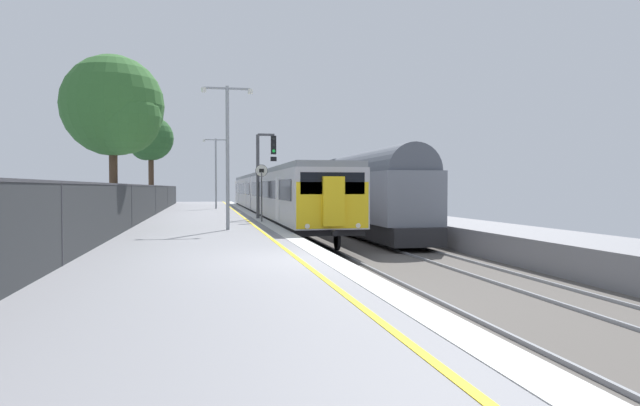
{
  "coord_description": "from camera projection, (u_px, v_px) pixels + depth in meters",
  "views": [
    {
      "loc": [
        -2.48,
        -12.75,
        1.67
      ],
      "look_at": [
        1.58,
        7.02,
        1.11
      ],
      "focal_mm": 31.7,
      "sensor_mm": 36.0,
      "label": 1
    }
  ],
  "objects": [
    {
      "name": "freight_train_adjacent_track",
      "position": [
        341.0,
        191.0,
        36.12
      ],
      "size": [
        2.6,
        27.39,
        4.49
      ],
      "color": "#232326",
      "rests_on": "ground"
    },
    {
      "name": "commuter_train_at_platform",
      "position": [
        271.0,
        193.0,
        39.67
      ],
      "size": [
        2.83,
        39.69,
        3.81
      ],
      "color": "#B7B7BC",
      "rests_on": "ground"
    },
    {
      "name": "platform_lamp_mid",
      "position": [
        228.0,
        145.0,
        22.15
      ],
      "size": [
        2.0,
        0.2,
        5.65
      ],
      "color": "#93999E",
      "rests_on": "ground"
    },
    {
      "name": "speed_limit_sign",
      "position": [
        262.0,
        185.0,
        27.41
      ],
      "size": [
        0.59,
        0.08,
        2.78
      ],
      "color": "#59595B",
      "rests_on": "ground"
    },
    {
      "name": "platform_back_fence",
      "position": [
        61.0,
        222.0,
        11.9
      ],
      "size": [
        0.07,
        99.0,
        1.81
      ],
      "color": "#282B2D",
      "rests_on": "ground"
    },
    {
      "name": "ground",
      "position": [
        422.0,
        282.0,
        13.57
      ],
      "size": [
        17.4,
        110.0,
        1.21
      ],
      "color": "gray"
    },
    {
      "name": "background_tree_centre",
      "position": [
        149.0,
        140.0,
        45.31
      ],
      "size": [
        3.58,
        3.58,
        7.42
      ],
      "color": "#473323",
      "rests_on": "ground"
    },
    {
      "name": "signal_gantry",
      "position": [
        263.0,
        165.0,
        30.39
      ],
      "size": [
        1.1,
        0.24,
        4.57
      ],
      "color": "#47474C",
      "rests_on": "ground"
    },
    {
      "name": "background_tree_left",
      "position": [
        116.0,
        109.0,
        22.24
      ],
      "size": [
        3.98,
        3.98,
        6.9
      ],
      "color": "#473323",
      "rests_on": "ground"
    },
    {
      "name": "platform_lamp_far",
      "position": [
        216.0,
        167.0,
        44.41
      ],
      "size": [
        2.0,
        0.2,
        5.52
      ],
      "color": "#93999E",
      "rests_on": "ground"
    }
  ]
}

